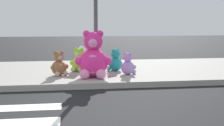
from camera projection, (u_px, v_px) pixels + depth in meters
sidewalk at (61, 72)px, 9.42m from camera, size 28.00×4.40×0.15m
sign_pole at (96, 13)px, 8.53m from camera, size 0.56×0.11×3.20m
plush_pink_large at (93, 59)px, 8.10m from camera, size 0.96×0.86×1.25m
plush_white at (81, 60)px, 9.62m from camera, size 0.50×0.54×0.71m
plush_lavender at (128, 66)px, 8.57m from camera, size 0.45×0.45×0.63m
plush_teal at (115, 62)px, 9.21m from camera, size 0.47×0.47×0.66m
plush_brown at (59, 66)px, 8.39m from camera, size 0.49×0.49×0.68m
plush_red at (97, 62)px, 9.53m from camera, size 0.39×0.39×0.54m
plush_lime at (79, 62)px, 9.06m from camera, size 0.51×0.51×0.71m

